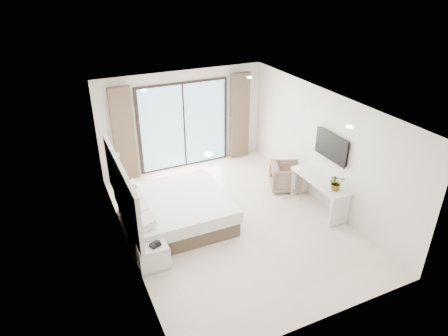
{
  "coord_description": "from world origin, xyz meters",
  "views": [
    {
      "loc": [
        -3.28,
        -6.64,
        5.15
      ],
      "look_at": [
        -0.03,
        0.4,
        1.15
      ],
      "focal_mm": 32.0,
      "sensor_mm": 36.0,
      "label": 1
    }
  ],
  "objects_px": {
    "bed": "(175,211)",
    "console_desk": "(319,187)",
    "nightstand": "(153,256)",
    "armchair": "(286,175)"
  },
  "relations": [
    {
      "from": "bed",
      "to": "console_desk",
      "type": "relative_size",
      "value": 1.36
    },
    {
      "from": "bed",
      "to": "nightstand",
      "type": "height_order",
      "value": "bed"
    },
    {
      "from": "armchair",
      "to": "console_desk",
      "type": "bearing_deg",
      "value": -146.6
    },
    {
      "from": "bed",
      "to": "console_desk",
      "type": "distance_m",
      "value": 3.34
    },
    {
      "from": "bed",
      "to": "armchair",
      "type": "xyz_separation_m",
      "value": [
        3.04,
        0.29,
        0.05
      ]
    },
    {
      "from": "console_desk",
      "to": "armchair",
      "type": "xyz_separation_m",
      "value": [
        -0.19,
        1.1,
        -0.19
      ]
    },
    {
      "from": "bed",
      "to": "nightstand",
      "type": "xyz_separation_m",
      "value": [
        -0.83,
        -1.18,
        -0.07
      ]
    },
    {
      "from": "nightstand",
      "to": "armchair",
      "type": "xyz_separation_m",
      "value": [
        3.87,
        1.47,
        0.12
      ]
    },
    {
      "from": "nightstand",
      "to": "console_desk",
      "type": "distance_m",
      "value": 4.09
    },
    {
      "from": "bed",
      "to": "nightstand",
      "type": "distance_m",
      "value": 1.44
    }
  ]
}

